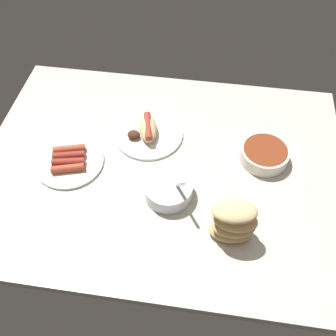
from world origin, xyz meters
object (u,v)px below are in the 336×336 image
plate_hotdog_assembled (148,132)px  bread_stack (233,222)px  bowl_coleslaw (168,189)px  bowl_chili (264,154)px  plate_sausages (69,161)px

plate_hotdog_assembled → bread_stack: (30.40, -35.22, 5.47)cm
bread_stack → bowl_coleslaw: bearing=149.9°
bowl_coleslaw → bread_stack: bearing=-30.1°
plate_hotdog_assembled → bowl_coleslaw: bearing=-65.8°
bowl_chili → bowl_coleslaw: size_ratio=1.05×
bowl_chili → plate_hotdog_assembled: bearing=172.6°
plate_hotdog_assembled → plate_sausages: bearing=-145.5°
bread_stack → plate_sausages: bearing=160.5°
plate_sausages → bread_stack: size_ratio=1.57×
plate_sausages → bread_stack: bread_stack is taller
plate_hotdog_assembled → bowl_coleslaw: size_ratio=1.58×
bowl_chili → plate_hotdog_assembled: plate_hotdog_assembled is taller
bread_stack → plate_hotdog_assembled: bearing=130.8°
bowl_coleslaw → bowl_chili: bearing=32.5°
plate_sausages → bowl_coleslaw: size_ratio=1.49×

